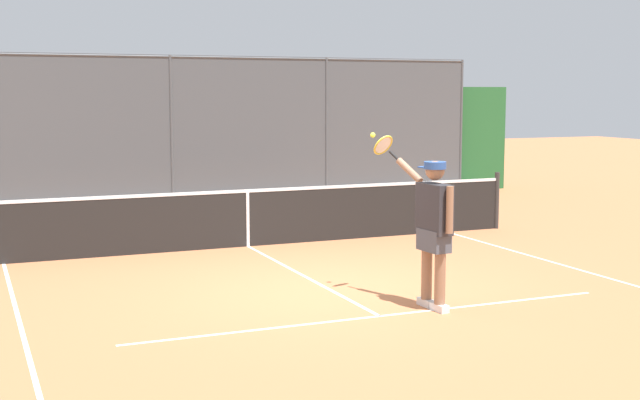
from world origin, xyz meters
name	(u,v)px	position (x,y,z in m)	size (l,w,h in m)	color
ground_plane	(334,292)	(0.00, 0.00, 0.00)	(60.00, 60.00, 0.00)	#B76B42
court_line_markings	(392,322)	(0.00, 1.61, 0.00)	(7.75, 8.93, 0.01)	white
fence_backdrop	(166,145)	(0.00, -9.66, 1.35)	(18.06, 1.37, 3.39)	#474C51
tennis_net	(248,217)	(0.00, -3.59, 0.49)	(9.96, 0.09, 1.07)	#2D2D2D
tennis_player	(433,222)	(-0.74, 1.22, 1.05)	(0.54, 1.43, 2.06)	silver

